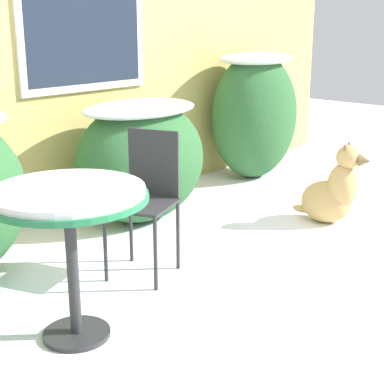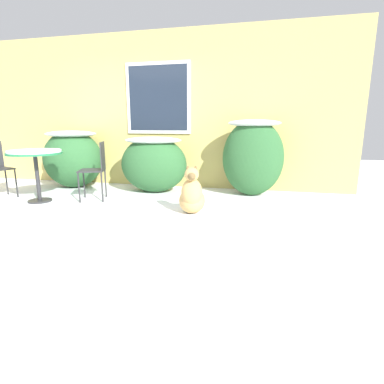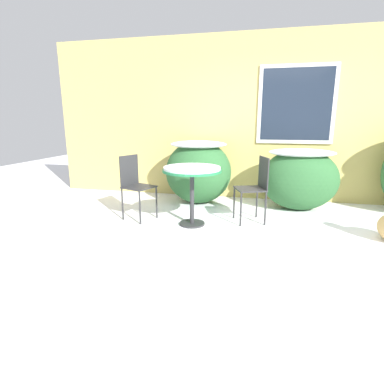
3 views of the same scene
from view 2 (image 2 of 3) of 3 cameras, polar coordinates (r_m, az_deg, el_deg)
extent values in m
plane|color=white|center=(4.29, -21.19, -4.13)|extent=(16.00, 16.00, 0.00)
cube|color=tan|center=(6.06, -10.29, 14.80)|extent=(8.00, 0.06, 2.85)
cube|color=silver|center=(5.88, -6.47, 17.30)|extent=(1.25, 0.04, 1.29)
cube|color=#1E2838|center=(5.86, -6.53, 17.31)|extent=(1.13, 0.01, 1.17)
ellipsoid|color=#2D6033|center=(6.17, -21.73, 5.81)|extent=(1.12, 0.95, 1.07)
ellipsoid|color=white|center=(6.14, -22.10, 10.22)|extent=(0.95, 0.80, 0.12)
ellipsoid|color=#2D6033|center=(5.36, -7.29, 5.18)|extent=(1.18, 0.82, 0.98)
ellipsoid|color=white|center=(5.32, -7.42, 9.75)|extent=(1.01, 0.69, 0.12)
ellipsoid|color=#2D6033|center=(5.15, 11.50, 6.35)|extent=(1.01, 0.77, 1.27)
ellipsoid|color=white|center=(5.12, 11.79, 12.73)|extent=(0.86, 0.65, 0.12)
cylinder|color=#2D2D30|center=(5.27, -26.96, -1.48)|extent=(0.35, 0.35, 0.03)
cylinder|color=#2D2D30|center=(5.20, -27.36, 2.47)|extent=(0.06, 0.06, 0.71)
cylinder|color=#237A47|center=(5.16, -27.78, 6.53)|extent=(0.79, 0.79, 0.03)
cylinder|color=white|center=(5.16, -27.81, 6.90)|extent=(0.76, 0.76, 0.04)
cube|color=#2D2D30|center=(4.98, -18.57, 3.93)|extent=(0.49, 0.49, 0.02)
cube|color=#2D2D30|center=(4.92, -16.65, 6.61)|extent=(0.13, 0.33, 0.43)
cylinder|color=#2D2D30|center=(5.22, -19.87, 1.51)|extent=(0.02, 0.02, 0.47)
cylinder|color=#2D2D30|center=(4.89, -20.73, 0.73)|extent=(0.02, 0.02, 0.47)
cylinder|color=#2D2D30|center=(5.16, -16.13, 1.63)|extent=(0.02, 0.02, 0.47)
cylinder|color=#2D2D30|center=(4.82, -16.76, 0.85)|extent=(0.02, 0.02, 0.47)
cylinder|color=#2D2D30|center=(5.73, -30.47, 1.44)|extent=(0.02, 0.02, 0.47)
cylinder|color=#2D2D30|center=(6.04, -31.84, 1.77)|extent=(0.02, 0.02, 0.47)
ellipsoid|color=tan|center=(4.07, 0.00, -1.66)|extent=(0.43, 0.47, 0.34)
ellipsoid|color=tan|center=(3.92, -0.04, -0.04)|extent=(0.32, 0.29, 0.37)
sphere|color=tan|center=(3.84, -0.05, 3.37)|extent=(0.19, 0.19, 0.19)
cone|color=brown|center=(3.72, -0.09, 2.84)|extent=(0.12, 0.10, 0.10)
ellipsoid|color=brown|center=(3.85, -0.81, 4.43)|extent=(0.05, 0.03, 0.08)
ellipsoid|color=brown|center=(3.85, 0.72, 4.43)|extent=(0.05, 0.03, 0.08)
ellipsoid|color=tan|center=(4.27, 0.05, -2.24)|extent=(0.11, 0.20, 0.06)
camera|label=1|loc=(5.26, -60.37, 11.05)|focal=55.00mm
camera|label=3|loc=(2.51, -76.86, 8.33)|focal=28.00mm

